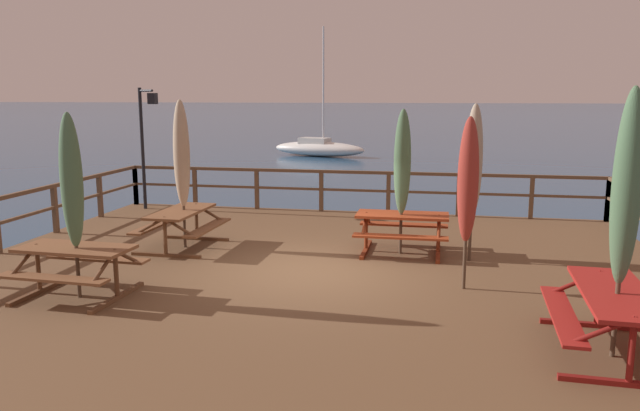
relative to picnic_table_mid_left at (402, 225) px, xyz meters
name	(u,v)px	position (x,y,z in m)	size (l,w,h in m)	color
ground_plane	(311,309)	(-1.47, -1.55, -1.25)	(600.00, 600.00, 0.00)	navy
wooden_deck	(311,290)	(-1.47, -1.55, -0.90)	(12.59, 11.33, 0.70)	brown
railing_waterside_far	(355,184)	(-1.47, 3.97, 0.19)	(12.39, 0.10, 1.09)	brown
picnic_table_mid_left	(402,225)	(0.00, 0.00, 0.00)	(1.75, 1.40, 0.78)	#993819
picnic_table_front_right	(76,261)	(-4.66, -3.56, 0.00)	(1.76, 1.48, 0.78)	brown
picnic_table_back_right	(614,308)	(2.72, -4.28, 0.01)	(1.49, 2.13, 0.78)	maroon
picnic_table_back_left	(181,221)	(-4.32, -0.45, 0.00)	(1.44, 1.83, 0.78)	brown
patio_umbrella_short_back	(402,163)	(-0.02, -0.07, 1.20)	(0.32, 0.32, 2.76)	#4C3828
patio_umbrella_tall_mid_right	(72,182)	(-4.60, -3.61, 1.21)	(0.32, 0.32, 2.77)	#4C3828
patio_umbrella_tall_back_left	(627,189)	(2.72, -4.35, 1.42)	(0.32, 0.32, 3.11)	#4C3828
patio_umbrella_tall_front	(182,155)	(-4.29, -0.39, 1.31)	(0.32, 0.32, 2.93)	#4C3828
patio_umbrella_short_front	(473,162)	(1.26, -0.33, 1.27)	(0.32, 0.32, 2.87)	#4C3828
patio_umbrella_tall_back_right	(468,181)	(1.10, -2.07, 1.16)	(0.32, 0.32, 2.70)	#4C3828
lamp_post_hooked	(146,130)	(-6.89, 3.33, 1.56)	(0.63, 0.41, 3.20)	black
sailboat_distant	(319,148)	(-6.65, 25.41, -0.74)	(6.23, 3.17, 7.72)	white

